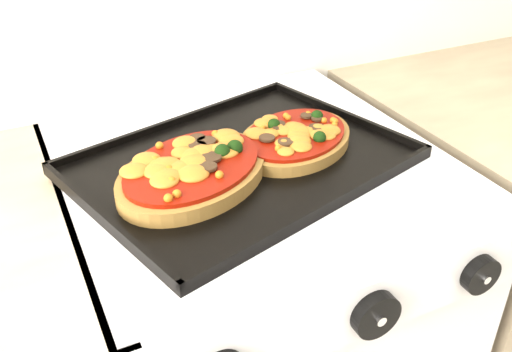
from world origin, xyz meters
TOP-DOWN VIEW (x-y plane):
  - control_panel at (-0.03, 1.39)m, footprint 0.60×0.02m
  - knob_center at (-0.02, 1.37)m, footprint 0.06×0.02m
  - knob_right at (0.15, 1.37)m, footprint 0.06×0.02m
  - baking_tray at (-0.06, 1.68)m, footprint 0.57×0.48m
  - pizza_left at (-0.15, 1.66)m, footprint 0.32×0.29m
  - pizza_right at (0.04, 1.69)m, footprint 0.27×0.25m

SIDE VIEW (x-z plane):
  - control_panel at x=-0.03m, z-range 0.81..0.90m
  - knob_center at x=-0.02m, z-range 0.82..0.89m
  - knob_right at x=0.15m, z-range 0.83..0.88m
  - baking_tray at x=-0.06m, z-range 0.91..0.93m
  - pizza_right at x=0.04m, z-range 0.92..0.95m
  - pizza_left at x=-0.15m, z-range 0.92..0.96m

